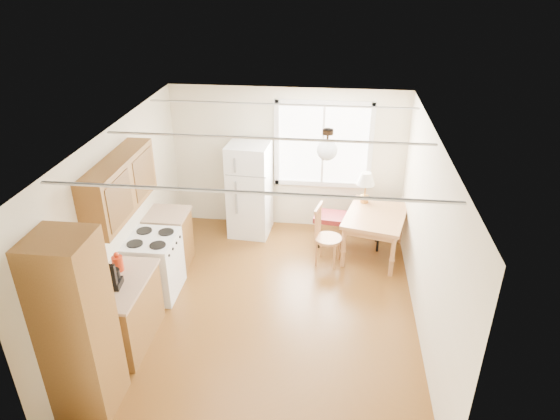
% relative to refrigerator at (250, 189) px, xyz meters
% --- Properties ---
extents(room_shell, '(4.60, 5.60, 2.62)m').
position_rel_refrigerator_xyz_m(room_shell, '(0.61, -2.12, 0.43)').
color(room_shell, '#512E10').
rests_on(room_shell, ground).
extents(kitchen_run, '(0.65, 3.40, 2.20)m').
position_rel_refrigerator_xyz_m(kitchen_run, '(-1.10, -2.75, 0.02)').
color(kitchen_run, brown).
rests_on(kitchen_run, ground).
extents(window_unit, '(1.64, 0.05, 1.51)m').
position_rel_refrigerator_xyz_m(window_unit, '(1.21, 0.35, 0.73)').
color(window_unit, white).
rests_on(window_unit, room_shell).
extents(pendant_light, '(0.26, 0.26, 0.40)m').
position_rel_refrigerator_xyz_m(pendant_light, '(1.31, -1.72, 1.41)').
color(pendant_light, black).
rests_on(pendant_light, room_shell).
extents(refrigerator, '(0.73, 0.73, 1.65)m').
position_rel_refrigerator_xyz_m(refrigerator, '(0.00, 0.00, 0.00)').
color(refrigerator, white).
rests_on(refrigerator, ground).
extents(bench, '(1.20, 0.57, 0.53)m').
position_rel_refrigerator_xyz_m(bench, '(1.71, -0.26, -0.35)').
color(bench, maroon).
rests_on(bench, ground).
extents(dining_table, '(1.15, 1.37, 0.75)m').
position_rel_refrigerator_xyz_m(dining_table, '(2.11, -0.52, -0.18)').
color(dining_table, '#A36C3E').
rests_on(dining_table, ground).
extents(chair, '(0.46, 0.45, 0.97)m').
position_rel_refrigerator_xyz_m(chair, '(1.29, -0.84, -0.27)').
color(chair, '#A36C3E').
rests_on(chair, ground).
extents(table_lamp, '(0.30, 0.30, 0.52)m').
position_rel_refrigerator_xyz_m(table_lamp, '(1.94, -0.11, 0.30)').
color(table_lamp, '#B6843A').
rests_on(table_lamp, dining_table).
extents(coffee_maker, '(0.20, 0.25, 0.36)m').
position_rel_refrigerator_xyz_m(coffee_maker, '(-1.11, -3.07, 0.21)').
color(coffee_maker, black).
rests_on(coffee_maker, kitchen_run).
extents(kettle, '(0.14, 0.14, 0.26)m').
position_rel_refrigerator_xyz_m(kettle, '(-1.19, -2.72, 0.18)').
color(kettle, '#B92B0D').
rests_on(kettle, kitchen_run).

